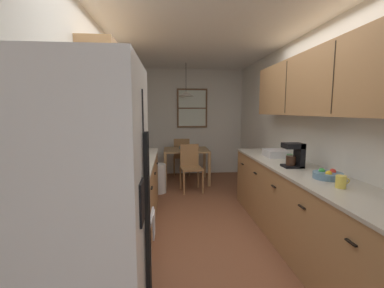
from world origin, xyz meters
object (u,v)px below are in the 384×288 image
object	(u,v)px
coffee_maker	(295,155)
fruit_bowl	(328,175)
dining_table	(186,154)
dining_chair_far	(182,155)
table_serving_bowl	(183,148)
trash_bin	(159,179)
mug_spare	(341,182)
storage_canister	(119,166)
stove_range	(111,237)
microwave_over_range	(91,97)
dining_chair_near	(191,165)
mug_by_coffeemaker	(290,158)
dish_rack	(275,153)
refrigerator	(86,224)

from	to	relation	value
coffee_maker	fruit_bowl	xyz separation A→B (m)	(0.08, -0.52, -0.11)
dining_table	dining_chair_far	size ratio (longest dim) A/B	1.07
table_serving_bowl	coffee_maker	bearing A→B (deg)	-67.21
trash_bin	mug_spare	world-z (taller)	mug_spare
dining_chair_far	table_serving_bowl	world-z (taller)	dining_chair_far
storage_canister	dining_chair_far	bearing A→B (deg)	77.09
coffee_maker	mug_spare	bearing A→B (deg)	-90.05
stove_range	microwave_over_range	size ratio (longest dim) A/B	1.79
dining_chair_near	dining_chair_far	bearing A→B (deg)	95.31
microwave_over_range	mug_by_coffeemaker	size ratio (longest dim) A/B	5.50
dining_table	dining_chair_near	distance (m)	0.62
dining_chair_far	storage_canister	xyz separation A→B (m)	(-0.81, -3.52, 0.50)
dining_table	fruit_bowl	xyz separation A→B (m)	(1.17, -3.23, 0.32)
dining_chair_near	mug_spare	xyz separation A→B (m)	(1.05, -2.92, 0.45)
table_serving_bowl	stove_range	bearing A→B (deg)	-103.12
table_serving_bowl	dish_rack	bearing A→B (deg)	-59.54
mug_by_coffeemaker	mug_spare	size ratio (longest dim) A/B	0.92
trash_bin	dining_chair_far	bearing A→B (deg)	69.15
refrigerator	dish_rack	size ratio (longest dim) A/B	5.35
coffee_maker	table_serving_bowl	size ratio (longest dim) A/B	1.76
refrigerator	dining_table	distance (m)	4.20
storage_canister	mug_spare	bearing A→B (deg)	-17.58
refrigerator	mug_spare	world-z (taller)	refrigerator
dining_table	storage_canister	xyz separation A→B (m)	(-0.87, -2.91, 0.38)
coffee_maker	dish_rack	bearing A→B (deg)	85.35
microwave_over_range	table_serving_bowl	size ratio (longest dim) A/B	3.81
refrigerator	fruit_bowl	bearing A→B (deg)	23.51
stove_range	mug_spare	xyz separation A→B (m)	(1.96, -0.14, 0.48)
microwave_over_range	dining_table	xyz separation A→B (m)	(0.98, 3.39, -1.05)
mug_spare	dish_rack	distance (m)	1.52
stove_range	dining_chair_near	size ratio (longest dim) A/B	1.22
dining_chair_far	fruit_bowl	world-z (taller)	fruit_bowl
trash_bin	dining_table	bearing A→B (deg)	51.37
dining_chair_far	table_serving_bowl	distance (m)	0.61
refrigerator	mug_spare	size ratio (longest dim) A/B	14.88
stove_range	trash_bin	world-z (taller)	stove_range
storage_canister	dish_rack	size ratio (longest dim) A/B	0.57
dining_chair_near	trash_bin	xyz separation A→B (m)	(-0.62, -0.11, -0.22)
refrigerator	coffee_maker	bearing A→B (deg)	35.85
dining_table	stove_range	bearing A→B (deg)	-104.37
stove_range	microwave_over_range	xyz separation A→B (m)	(-0.11, 0.00, 1.19)
trash_bin	table_serving_bowl	xyz separation A→B (m)	(0.51, 0.77, 0.48)
dining_table	dish_rack	world-z (taller)	dish_rack
fruit_bowl	mug_by_coffeemaker	bearing A→B (deg)	89.48
stove_range	fruit_bowl	xyz separation A→B (m)	(2.04, 0.16, 0.46)
stove_range	dining_chair_far	size ratio (longest dim) A/B	1.22
mug_by_coffeemaker	fruit_bowl	xyz separation A→B (m)	(-0.01, -0.82, -0.02)
storage_canister	coffee_maker	world-z (taller)	coffee_maker
refrigerator	microwave_over_range	bearing A→B (deg)	101.24
dining_chair_near	dining_table	bearing A→B (deg)	94.33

